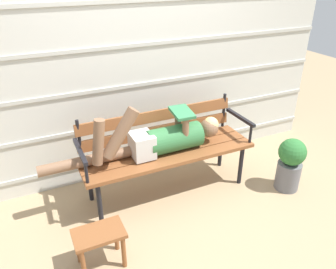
{
  "coord_description": "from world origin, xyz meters",
  "views": [
    {
      "loc": [
        -1.17,
        -2.48,
        2.11
      ],
      "look_at": [
        0.0,
        0.05,
        0.66
      ],
      "focal_mm": 35.55,
      "sensor_mm": 36.0,
      "label": 1
    }
  ],
  "objects_px": {
    "reclining_person": "(159,139)",
    "footstool": "(99,239)",
    "park_bench": "(165,145)",
    "potted_plant": "(290,163)"
  },
  "relations": [
    {
      "from": "reclining_person",
      "to": "footstool",
      "type": "relative_size",
      "value": 4.55
    },
    {
      "from": "park_bench",
      "to": "footstool",
      "type": "relative_size",
      "value": 4.45
    },
    {
      "from": "reclining_person",
      "to": "potted_plant",
      "type": "xyz_separation_m",
      "value": [
        1.24,
        -0.47,
        -0.33
      ]
    },
    {
      "from": "reclining_person",
      "to": "potted_plant",
      "type": "relative_size",
      "value": 3.07
    },
    {
      "from": "park_bench",
      "to": "potted_plant",
      "type": "relative_size",
      "value": 3.0
    },
    {
      "from": "park_bench",
      "to": "reclining_person",
      "type": "height_order",
      "value": "reclining_person"
    },
    {
      "from": "reclining_person",
      "to": "footstool",
      "type": "bearing_deg",
      "value": -140.75
    },
    {
      "from": "footstool",
      "to": "potted_plant",
      "type": "bearing_deg",
      "value": 4.6
    },
    {
      "from": "footstool",
      "to": "potted_plant",
      "type": "height_order",
      "value": "potted_plant"
    },
    {
      "from": "reclining_person",
      "to": "potted_plant",
      "type": "height_order",
      "value": "reclining_person"
    }
  ]
}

